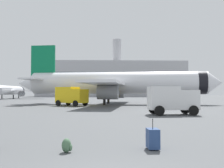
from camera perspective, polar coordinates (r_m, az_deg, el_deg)
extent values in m
cylinder|color=white|center=(47.38, 1.24, 0.21)|extent=(30.22, 8.62, 3.80)
cone|color=white|center=(48.49, 20.65, 0.28)|extent=(2.95, 3.95, 3.61)
cone|color=white|center=(51.77, -17.36, 0.13)|extent=(3.71, 3.89, 3.42)
cylinder|color=black|center=(48.02, 18.10, 0.28)|extent=(2.01, 4.05, 3.88)
cube|color=white|center=(55.43, 1.05, -0.39)|extent=(7.33, 16.57, 0.36)
cube|color=white|center=(39.56, -1.38, 0.18)|extent=(7.33, 16.57, 0.36)
cylinder|color=gray|center=(52.93, 0.77, -1.73)|extent=(3.51, 2.69, 2.20)
cylinder|color=gray|center=(42.01, -0.88, -1.71)|extent=(3.51, 2.69, 2.20)
cube|color=#0C7247|center=(50.81, -14.13, 4.20)|extent=(4.40, 1.07, 6.40)
cube|color=white|center=(53.76, -13.42, 0.66)|extent=(3.54, 6.34, 0.24)
cube|color=white|center=(47.82, -16.11, 0.99)|extent=(3.54, 6.34, 0.24)
cylinder|color=black|center=(47.66, 15.77, -3.10)|extent=(0.36, 0.36, 1.80)
cylinder|color=black|center=(49.99, -0.76, -3.10)|extent=(0.44, 0.44, 1.80)
cylinder|color=black|center=(45.24, -1.59, -3.24)|extent=(0.44, 0.44, 1.80)
cylinder|color=white|center=(96.32, -20.55, -1.21)|extent=(3.59, 23.01, 2.91)
cone|color=white|center=(108.04, -18.31, -1.28)|extent=(2.81, 1.92, 2.76)
cylinder|color=black|center=(106.44, -18.58, -1.27)|extent=(2.99, 1.16, 2.96)
cube|color=white|center=(93.67, -17.20, -1.37)|extent=(12.34, 4.03, 0.28)
cylinder|color=gray|center=(94.23, -18.32, -1.97)|extent=(1.75, 2.50, 1.68)
cube|color=white|center=(85.44, -21.46, -0.83)|extent=(4.64, 2.12, 0.18)
cylinder|color=black|center=(104.99, -18.85, -2.43)|extent=(0.28, 0.28, 1.38)
cylinder|color=black|center=(95.54, -21.92, -2.47)|extent=(0.34, 0.34, 1.38)
cylinder|color=black|center=(94.27, -19.84, -2.51)|extent=(0.34, 0.34, 1.38)
cube|color=yellow|center=(41.09, -6.72, -2.51)|extent=(2.63, 2.76, 2.04)
cube|color=#1E232D|center=(40.64, -5.93, -1.85)|extent=(1.18, 1.68, 0.84)
cube|color=yellow|center=(42.63, -9.23, -2.23)|extent=(3.82, 3.58, 2.40)
cylinder|color=black|center=(41.94, -5.61, -3.96)|extent=(0.87, 0.69, 0.90)
cylinder|color=black|center=(40.15, -7.62, -4.05)|extent=(0.87, 0.69, 0.90)
cylinder|color=black|center=(44.08, -9.07, -3.84)|extent=(0.87, 0.69, 0.90)
cylinder|color=black|center=(42.37, -11.13, -3.91)|extent=(0.87, 0.69, 0.90)
cube|color=white|center=(26.18, 15.28, -3.16)|extent=(1.86, 2.09, 1.78)
cube|color=#1E232D|center=(26.45, 16.79, -2.22)|extent=(0.17, 1.80, 0.74)
cube|color=white|center=(25.49, 10.64, -2.88)|extent=(2.74, 2.13, 2.10)
cylinder|color=black|center=(27.28, 14.96, -5.08)|extent=(0.91, 0.27, 0.90)
cylinder|color=black|center=(25.33, 16.60, -5.32)|extent=(0.91, 0.27, 0.90)
cylinder|color=black|center=(26.38, 8.64, -5.23)|extent=(0.91, 0.27, 0.90)
cylinder|color=black|center=(24.35, 9.83, -5.51)|extent=(0.91, 0.27, 0.90)
cube|color=#F2590C|center=(47.89, 10.93, -4.18)|extent=(0.44, 0.44, 0.04)
cone|color=#F2590C|center=(47.88, 10.92, -3.70)|extent=(0.36, 0.36, 0.76)
cylinder|color=white|center=(47.88, 10.92, -3.66)|extent=(0.23, 0.23, 0.10)
cube|color=#F2590C|center=(30.28, 16.66, -5.55)|extent=(0.44, 0.44, 0.04)
cone|color=#F2590C|center=(30.26, 16.66, -4.94)|extent=(0.36, 0.36, 0.60)
cylinder|color=white|center=(30.25, 16.66, -4.88)|extent=(0.23, 0.23, 0.10)
cube|color=#F2590C|center=(33.88, 8.44, -5.19)|extent=(0.44, 0.44, 0.04)
cone|color=#F2590C|center=(33.86, 8.44, -4.62)|extent=(0.36, 0.36, 0.64)
cylinder|color=white|center=(33.86, 8.43, -4.57)|extent=(0.23, 0.23, 0.10)
cube|color=navy|center=(10.16, 8.48, -11.13)|extent=(0.42, 0.65, 0.70)
cylinder|color=black|center=(10.09, 8.47, -8.16)|extent=(0.02, 0.02, 0.36)
cylinder|color=black|center=(10.44, 8.22, -12.83)|extent=(0.08, 0.03, 0.08)
cylinder|color=black|center=(10.01, 8.78, -13.31)|extent=(0.08, 0.03, 0.08)
ellipsoid|color=#476B4C|center=(9.69, -9.46, -12.48)|extent=(0.32, 0.40, 0.48)
ellipsoid|color=#476B4C|center=(9.69, -8.62, -12.92)|extent=(0.12, 0.28, 0.24)
cube|color=#B2B2B7|center=(141.84, -0.09, 0.96)|extent=(74.63, 18.70, 17.71)
cube|color=#334756|center=(132.42, 0.06, 0.77)|extent=(70.90, 0.10, 7.97)
cylinder|color=#B2B2B7|center=(143.46, 1.04, 6.90)|extent=(4.40, 4.40, 12.00)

